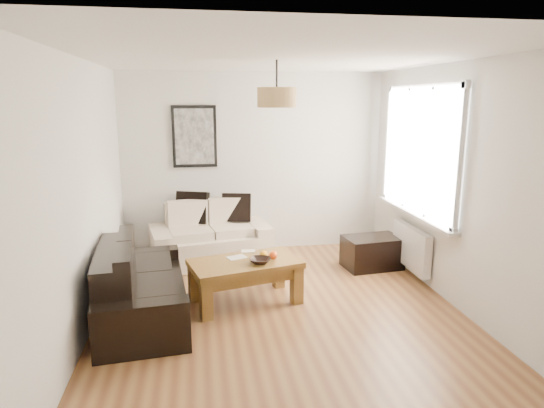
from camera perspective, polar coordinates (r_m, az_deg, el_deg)
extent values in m
plane|color=brown|center=(5.09, 1.10, -13.11)|extent=(4.50, 4.50, 0.00)
cube|color=white|center=(6.20, 16.60, -5.07)|extent=(0.10, 0.90, 0.52)
cylinder|color=tan|center=(4.88, 0.57, 12.87)|extent=(0.40, 0.40, 0.20)
cube|color=black|center=(6.43, 12.11, -5.77)|extent=(0.79, 0.56, 0.42)
cube|color=black|center=(6.65, -9.70, -0.44)|extent=(0.47, 0.28, 0.45)
cube|color=black|center=(6.68, -4.36, -0.43)|extent=(0.42, 0.20, 0.40)
imported|color=black|center=(5.08, -1.43, -6.94)|extent=(0.28, 0.28, 0.06)
sphere|color=#E64F13|center=(5.21, 0.15, -6.29)|extent=(0.12, 0.12, 0.09)
sphere|color=#DF5E12|center=(5.25, 0.25, -6.12)|extent=(0.09, 0.09, 0.07)
sphere|color=#FFA015|center=(5.23, -1.00, -6.19)|extent=(0.10, 0.10, 0.09)
cube|color=beige|center=(5.27, -4.31, -6.50)|extent=(0.25, 0.22, 0.01)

